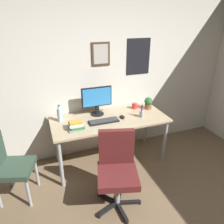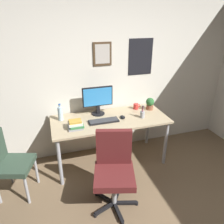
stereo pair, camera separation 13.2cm
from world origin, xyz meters
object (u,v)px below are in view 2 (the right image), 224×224
monitor (98,99)px  keyboard (104,121)px  pen_cup (142,114)px  computer_mouse (123,117)px  side_chair (8,161)px  potted_plant (150,103)px  water_bottle (60,113)px  coffee_mug_near (136,106)px  book_stack_left (76,125)px  office_chair (114,167)px

monitor → keyboard: bearing=-87.5°
monitor → pen_cup: (0.60, -0.32, -0.19)m
monitor → computer_mouse: size_ratio=4.18×
side_chair → computer_mouse: bearing=8.3°
potted_plant → pen_cup: pen_cup is taller
water_bottle → coffee_mug_near: size_ratio=2.14×
side_chair → water_bottle: 0.91m
pen_cup → coffee_mug_near: bearing=83.6°
computer_mouse → book_stack_left: (-0.71, -0.10, 0.03)m
computer_mouse → potted_plant: size_ratio=0.56×
computer_mouse → keyboard: bearing=-174.5°
water_bottle → book_stack_left: (0.17, -0.31, -0.05)m
pen_cup → office_chair: bearing=-133.8°
side_chair → water_bottle: size_ratio=3.47×
keyboard → monitor: bearing=92.5°
side_chair → potted_plant: potted_plant is taller
monitor → coffee_mug_near: 0.66m
side_chair → water_bottle: (0.71, 0.44, 0.36)m
keyboard → water_bottle: bearing=157.7°
keyboard → computer_mouse: size_ratio=3.91×
water_bottle → side_chair: bearing=-148.1°
side_chair → keyboard: 1.33m
office_chair → keyboard: (0.07, 0.72, 0.24)m
office_chair → water_bottle: water_bottle is taller
monitor → coffee_mug_near: (0.63, 0.01, -0.19)m
side_chair → monitor: monitor is taller
keyboard → computer_mouse: bearing=5.5°
office_chair → coffee_mug_near: office_chair is taller
keyboard → potted_plant: potted_plant is taller
office_chair → book_stack_left: office_chair is taller
monitor → potted_plant: (0.84, -0.08, -0.13)m
water_bottle → pen_cup: (1.16, -0.27, -0.05)m
pen_cup → monitor: bearing=151.9°
side_chair → water_bottle: water_bottle is taller
keyboard → water_bottle: 0.63m
computer_mouse → coffee_mug_near: coffee_mug_near is taller
water_bottle → potted_plant: bearing=-1.3°
book_stack_left → pen_cup: bearing=2.2°
side_chair → computer_mouse: (1.58, 0.23, 0.27)m
coffee_mug_near → pen_cup: pen_cup is taller
potted_plant → book_stack_left: 1.27m
office_chair → potted_plant: bearing=45.9°
side_chair → potted_plant: (2.11, 0.41, 0.36)m
office_chair → potted_plant: (0.90, 0.93, 0.33)m
monitor → coffee_mug_near: bearing=0.5°
side_chair → monitor: size_ratio=1.90×
potted_plant → book_stack_left: (-1.24, -0.28, -0.05)m
monitor → pen_cup: size_ratio=2.30×
keyboard → water_bottle: water_bottle is taller
office_chair → side_chair: (-1.21, 0.52, -0.03)m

